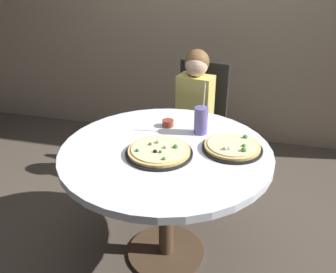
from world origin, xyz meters
name	(u,v)px	position (x,y,z in m)	size (l,w,h in m)	color
ground_plane	(166,252)	(0.00, 0.00, 0.00)	(8.00, 8.00, 0.00)	#4C4238
dining_table	(166,165)	(0.00, 0.00, 0.64)	(1.15, 1.15, 0.75)	silver
chair_wooden	(199,115)	(0.02, 1.01, 0.53)	(0.47, 0.47, 0.95)	black
diner_child	(191,129)	(-0.01, 0.83, 0.48)	(0.32, 0.43, 1.08)	#3F4766
pizza_veggie	(159,151)	(-0.02, -0.07, 0.77)	(0.36, 0.36, 0.05)	black
pizza_cheese	(232,147)	(0.35, 0.08, 0.77)	(0.33, 0.33, 0.05)	black
soda_cup	(201,120)	(0.15, 0.24, 0.83)	(0.08, 0.08, 0.31)	#6659A5
sauce_bowl	(168,123)	(-0.06, 0.28, 0.77)	(0.07, 0.07, 0.04)	brown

